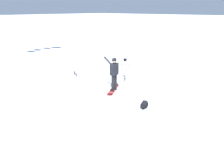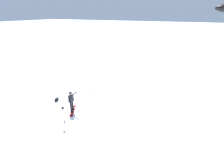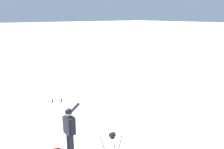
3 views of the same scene
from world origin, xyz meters
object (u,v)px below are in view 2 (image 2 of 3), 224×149
Objects in this scene: snowboard at (73,110)px; gear_bag_large at (57,99)px; snowboarder at (71,99)px; camera_tripod at (63,112)px; ski_poles at (90,92)px.

gear_bag_large is at bearing -105.95° from snowboard.
gear_bag_large is (-0.68, -2.36, -0.94)m from snowboarder.
snowboarder reaches higher than camera_tripod.
gear_bag_large is at bearing -128.00° from camera_tripod.
snowboard is at bearing 80.58° from snowboarder.
camera_tripod is 3.66m from ski_poles.
snowboard is at bearing 74.05° from gear_bag_large.
snowboarder is at bearing 73.85° from gear_bag_large.
snowboard is 1.22× the size of ski_poles.
gear_bag_large is 3.78m from camera_tripod.
snowboarder is 1.30× the size of camera_tripod.
snowboarder is 1.05m from snowboard.
snowboard is (0.01, 0.07, -1.05)m from snowboarder.
camera_tripod is (1.58, 0.54, -0.10)m from snowboarder.
snowboard is at bearing -163.27° from camera_tripod.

